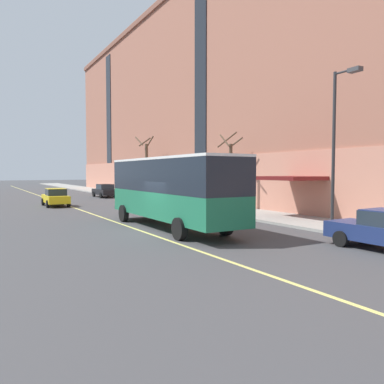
% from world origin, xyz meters
% --- Properties ---
extents(ground_plane, '(260.00, 260.00, 0.00)m').
position_xyz_m(ground_plane, '(0.00, 0.00, 0.00)').
color(ground_plane, '#424244').
extents(sidewalk, '(4.36, 160.00, 0.15)m').
position_xyz_m(sidewalk, '(8.95, 3.00, 0.07)').
color(sidewalk, '#9E9B93').
rests_on(sidewalk, ground).
extents(apartment_facade, '(15.20, 110.00, 22.86)m').
position_xyz_m(apartment_facade, '(17.10, 0.00, 11.41)').
color(apartment_facade, '#A36651').
rests_on(apartment_facade, ground).
extents(city_bus, '(2.83, 11.09, 3.73)m').
position_xyz_m(city_bus, '(1.09, 0.71, 2.16)').
color(city_bus, '#1E704C').
rests_on(city_bus, ground).
extents(parked_car_darkgray_2, '(1.94, 4.26, 1.56)m').
position_xyz_m(parked_car_darkgray_2, '(5.46, 13.09, 0.78)').
color(parked_car_darkgray_2, '#4C4C51').
rests_on(parked_car_darkgray_2, ground).
extents(parked_car_black_3, '(1.96, 4.67, 1.56)m').
position_xyz_m(parked_car_black_3, '(5.61, 26.42, 0.78)').
color(parked_car_black_3, black).
rests_on(parked_car_black_3, ground).
extents(taxi_cab, '(1.96, 4.30, 1.56)m').
position_xyz_m(taxi_cab, '(-1.65, 17.25, 0.78)').
color(taxi_cab, yellow).
rests_on(taxi_cab, ground).
extents(street_tree_mid_block, '(1.63, 1.60, 6.00)m').
position_xyz_m(street_tree_mid_block, '(9.10, 6.24, 3.08)').
color(street_tree_mid_block, brown).
rests_on(street_tree_mid_block, sidewalk).
extents(street_tree_far_uptown, '(1.81, 1.87, 6.90)m').
position_xyz_m(street_tree_far_uptown, '(9.06, 22.06, 3.64)').
color(street_tree_far_uptown, brown).
rests_on(street_tree_far_uptown, sidewalk).
extents(street_lamp, '(0.36, 1.48, 7.68)m').
position_xyz_m(street_lamp, '(7.37, -4.78, 4.79)').
color(street_lamp, '#2D2D30').
rests_on(street_lamp, sidewalk).
extents(lane_centerline, '(0.16, 140.00, 0.01)m').
position_xyz_m(lane_centerline, '(-0.61, 3.00, 0.00)').
color(lane_centerline, '#E0D66B').
rests_on(lane_centerline, ground).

